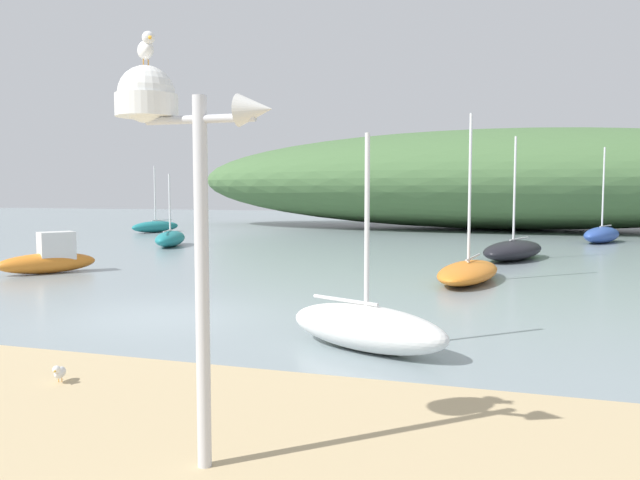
% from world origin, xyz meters
% --- Properties ---
extents(ground_plane, '(120.00, 120.00, 0.00)m').
position_xyz_m(ground_plane, '(0.00, 0.00, 0.00)').
color(ground_plane, gray).
extents(distant_hill, '(41.94, 14.38, 6.38)m').
position_xyz_m(distant_hill, '(5.84, 31.61, 3.19)').
color(distant_hill, '#476B3D').
rests_on(distant_hill, ground).
extents(mast_structure, '(1.40, 0.52, 3.40)m').
position_xyz_m(mast_structure, '(4.03, -6.38, 3.01)').
color(mast_structure, silver).
rests_on(mast_structure, beach_sand).
extents(seagull_on_radar, '(0.31, 0.31, 0.26)m').
position_xyz_m(seagull_on_radar, '(3.84, -6.40, 3.75)').
color(seagull_on_radar, orange).
rests_on(seagull_on_radar, mast_structure).
extents(sailboat_west_reach, '(3.11, 2.11, 3.44)m').
position_xyz_m(sailboat_west_reach, '(4.55, -1.36, 0.38)').
color(sailboat_west_reach, white).
rests_on(sailboat_west_reach, ground).
extents(motorboat_far_right, '(2.35, 2.82, 1.26)m').
position_xyz_m(motorboat_far_right, '(-6.86, 4.86, 0.45)').
color(motorboat_far_right, orange).
rests_on(motorboat_far_right, ground).
extents(sailboat_near_shore, '(1.94, 4.27, 4.62)m').
position_xyz_m(sailboat_near_shore, '(5.51, 6.80, 0.29)').
color(sailboat_near_shore, orange).
rests_on(sailboat_near_shore, ground).
extents(sailboat_by_sandbar, '(2.83, 4.39, 4.45)m').
position_xyz_m(sailboat_by_sandbar, '(6.62, 12.96, 0.36)').
color(sailboat_by_sandbar, black).
rests_on(sailboat_by_sandbar, ground).
extents(sailboat_mid_channel, '(2.02, 3.44, 3.24)m').
position_xyz_m(sailboat_mid_channel, '(-8.11, 14.00, 0.36)').
color(sailboat_mid_channel, teal).
rests_on(sailboat_mid_channel, ground).
extents(sailboat_centre_water, '(2.06, 3.41, 3.93)m').
position_xyz_m(sailboat_centre_water, '(-13.82, 21.92, 0.35)').
color(sailboat_centre_water, teal).
rests_on(sailboat_centre_water, ground).
extents(sailboat_outer_mooring, '(2.52, 3.67, 4.54)m').
position_xyz_m(sailboat_outer_mooring, '(10.57, 21.84, 0.40)').
color(sailboat_outer_mooring, '#2D4C9E').
rests_on(sailboat_outer_mooring, ground).
extents(seagull_mid_strand, '(0.19, 0.34, 0.24)m').
position_xyz_m(seagull_mid_strand, '(1.51, -4.80, 0.33)').
color(seagull_mid_strand, orange).
rests_on(seagull_mid_strand, beach_sand).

